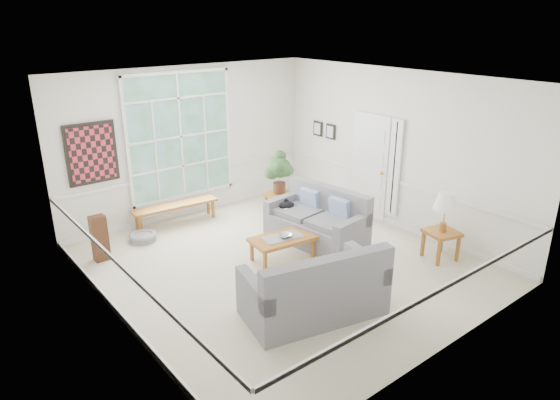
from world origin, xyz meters
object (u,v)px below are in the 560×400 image
(loveseat_right, at_px, (316,217))
(end_table, at_px, (279,204))
(side_table, at_px, (440,245))
(loveseat_front, at_px, (313,280))
(coffee_table, at_px, (283,248))

(loveseat_right, height_order, end_table, loveseat_right)
(end_table, relative_size, side_table, 0.95)
(loveseat_right, height_order, loveseat_front, loveseat_front)
(loveseat_right, distance_m, coffee_table, 0.96)
(loveseat_front, height_order, coffee_table, loveseat_front)
(loveseat_right, relative_size, loveseat_front, 0.95)
(coffee_table, distance_m, end_table, 1.97)
(loveseat_right, xyz_separation_m, side_table, (1.18, -1.81, -0.23))
(coffee_table, relative_size, end_table, 2.23)
(end_table, distance_m, side_table, 3.35)
(loveseat_front, bearing_deg, coffee_table, 78.61)
(loveseat_right, xyz_separation_m, end_table, (0.28, 1.42, -0.24))
(loveseat_front, distance_m, coffee_table, 1.71)
(end_table, height_order, side_table, side_table)
(end_table, bearing_deg, coffee_table, -126.80)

